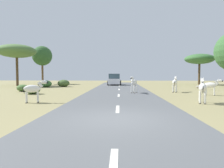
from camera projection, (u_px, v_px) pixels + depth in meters
ground_plane at (118, 120)px, 7.32m from camera, size 90.00×90.00×0.00m
road at (117, 119)px, 7.32m from camera, size 6.00×64.00×0.05m
lane_markings at (117, 125)px, 6.32m from camera, size 0.16×56.00×0.01m
zebra_0 at (134, 83)px, 17.29m from camera, size 0.80×1.55×1.52m
zebra_1 at (203, 88)px, 11.52m from camera, size 0.81×1.55×1.53m
zebra_2 at (175, 82)px, 18.56m from camera, size 0.85×1.58×1.56m
zebra_3 at (211, 85)px, 15.70m from camera, size 1.33×0.86×1.35m
zebra_4 at (34, 89)px, 11.67m from camera, size 1.43×0.69×1.39m
car_0 at (114, 80)px, 30.33m from camera, size 2.08×4.37×1.74m
tree_3 at (200, 59)px, 31.79m from camera, size 4.70×4.70×5.02m
tree_4 at (42, 56)px, 34.12m from camera, size 3.41×3.41×6.63m
tree_5 at (17, 51)px, 28.34m from camera, size 5.46×5.46×6.02m
bush_0 at (33, 90)px, 16.80m from camera, size 1.31×1.18×0.79m
bush_1 at (23, 88)px, 19.31m from camera, size 1.16×1.04×0.69m
bush_2 at (46, 84)px, 25.75m from camera, size 1.48×1.33×0.89m
bush_3 at (64, 83)px, 26.53m from camera, size 1.61×1.45×0.97m
rock_0 at (198, 87)px, 23.88m from camera, size 0.49×0.49×0.32m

